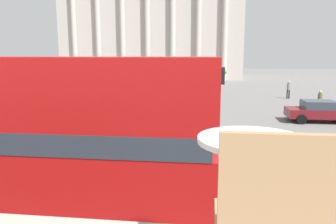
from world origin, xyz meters
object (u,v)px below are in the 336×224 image
Objects in this scene: car_maroon at (321,111)px; pedestrian_grey at (289,88)px; cafe_chair_0 at (267,224)px; plaza_building_left at (155,15)px; cafe_dining_table at (251,172)px; pedestrian_olive at (320,100)px; traffic_light_mid at (154,86)px; traffic_light_far at (132,75)px; pedestrian_blue at (194,91)px; traffic_light_near at (219,97)px.

pedestrian_grey is at bearing -126.08° from car_maroon.
cafe_chair_0 reaches higher than pedestrian_grey.
plaza_building_left is 18.60× the size of pedestrian_grey.
pedestrian_olive is (7.75, 22.56, -2.59)m from cafe_dining_table.
traffic_light_mid is at bearing 101.06° from cafe_dining_table.
cafe_chair_0 is 26.97m from traffic_light_far.
traffic_light_far is at bearing -114.67° from pedestrian_blue.
cafe_dining_table is 0.19× the size of traffic_light_near.
traffic_light_far is 14.83m from pedestrian_olive.
traffic_light_near is 2.21× the size of pedestrian_grey.
traffic_light_mid is (6.71, -42.13, -9.15)m from plaza_building_left.
traffic_light_far is (3.50, -34.38, -8.97)m from plaza_building_left.
traffic_light_near is at bearing -32.34° from pedestrian_grey.
car_maroon is 2.46× the size of pedestrian_grey.
car_maroon is (10.32, 1.66, -1.58)m from traffic_light_mid.
pedestrian_blue is 10.39m from pedestrian_olive.
cafe_chair_0 is at bearing -90.51° from cafe_dining_table.
traffic_light_near is at bearing -37.89° from pedestrian_olive.
traffic_light_far is at bearing -104.73° from pedestrian_olive.
pedestrian_grey is 9.57m from pedestrian_blue.
cafe_chair_0 reaches higher than traffic_light_mid.
plaza_building_left is (-10.20, 59.95, 7.88)m from cafe_dining_table.
plaza_building_left is at bearing 99.05° from traffic_light_mid.
pedestrian_grey reaches higher than pedestrian_blue.
traffic_light_far reaches higher than car_maroon.
traffic_light_near is (0.24, 12.34, -1.06)m from cafe_chair_0.
pedestrian_blue is at bearing 78.08° from traffic_light_mid.
cafe_dining_table is at bearing -21.88° from pedestrian_olive.
pedestrian_olive is (7.51, 10.75, -1.51)m from traffic_light_near.
cafe_chair_0 is at bearing -24.85° from pedestrian_grey.
cafe_dining_table is 18.20m from traffic_light_mid.
traffic_light_far is (-6.70, 25.58, -1.09)m from cafe_dining_table.
cafe_dining_table reaches higher than pedestrian_olive.
cafe_chair_0 reaches higher than pedestrian_blue.
cafe_chair_0 is at bearing -40.55° from pedestrian_blue.
car_maroon is at bearing -19.46° from pedestrian_olive.
cafe_dining_table is 26.46m from traffic_light_far.
traffic_light_mid is 8.40m from traffic_light_far.
cafe_dining_table is 31.75m from pedestrian_grey.
pedestrian_grey is (7.25, 18.93, -1.49)m from traffic_light_near.
car_maroon is 2.50× the size of pedestrian_olive.
traffic_light_mid is (-3.48, 17.82, -1.27)m from cafe_dining_table.
cafe_chair_0 is (-0.00, -0.53, -0.02)m from cafe_dining_table.
cafe_chair_0 is at bearing -21.49° from pedestrian_olive.
plaza_building_left is (-10.19, 60.48, 7.90)m from cafe_chair_0.
traffic_light_mid is at bearing -80.95° from plaza_building_left.
cafe_chair_0 reaches higher than cafe_dining_table.
cafe_chair_0 reaches higher than pedestrian_olive.
pedestrian_olive is at bearing -64.37° from plaza_building_left.
cafe_dining_table is at bearing 84.48° from cafe_chair_0.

